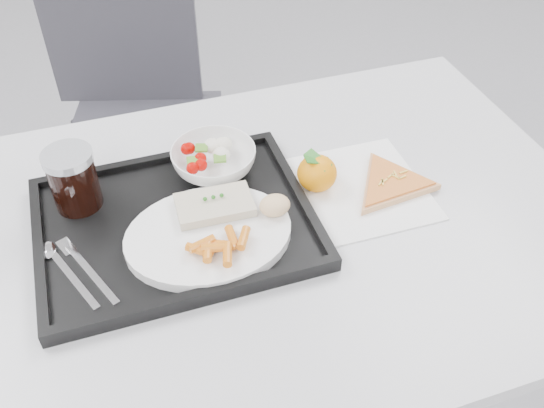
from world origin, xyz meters
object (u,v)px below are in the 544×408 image
(table, at_px, (252,253))
(salad_bowl, at_px, (214,160))
(chair, at_px, (135,97))
(tangerine, at_px, (317,173))
(tray, at_px, (175,224))
(dinner_plate, at_px, (209,235))
(cola_glass, at_px, (73,178))
(pizza_slice, at_px, (391,183))

(table, relative_size, salad_bowl, 7.89)
(chair, distance_m, tangerine, 0.82)
(tray, bearing_deg, table, -16.09)
(table, bearing_deg, tray, 163.91)
(dinner_plate, distance_m, tangerine, 0.23)
(table, height_order, tray, tray)
(tray, relative_size, salad_bowl, 2.96)
(chair, relative_size, cola_glass, 8.61)
(pizza_slice, bearing_deg, tangerine, 161.83)
(tray, relative_size, pizza_slice, 1.66)
(cola_glass, xyz_separation_m, tangerine, (0.41, -0.08, -0.04))
(chair, height_order, tray, chair)
(table, bearing_deg, pizza_slice, 2.78)
(chair, height_order, cola_glass, chair)
(tray, height_order, pizza_slice, tray)
(chair, height_order, salad_bowl, chair)
(salad_bowl, height_order, pizza_slice, salad_bowl)
(cola_glass, bearing_deg, dinner_plate, -39.19)
(salad_bowl, xyz_separation_m, tangerine, (0.16, -0.09, -0.00))
(tangerine, xyz_separation_m, pizza_slice, (0.13, -0.04, -0.02))
(table, height_order, cola_glass, cola_glass)
(cola_glass, height_order, pizza_slice, cola_glass)
(dinner_plate, xyz_separation_m, pizza_slice, (0.34, 0.04, -0.01))
(cola_glass, relative_size, tangerine, 1.37)
(chair, distance_m, cola_glass, 0.74)
(chair, xyz_separation_m, tray, (-0.02, -0.76, 0.22))
(tangerine, bearing_deg, table, -158.56)
(tray, bearing_deg, dinner_plate, -52.60)
(pizza_slice, bearing_deg, chair, 115.07)
(chair, xyz_separation_m, cola_glass, (-0.17, -0.66, 0.28))
(salad_bowl, height_order, tangerine, tangerine)
(dinner_plate, distance_m, pizza_slice, 0.35)
(chair, distance_m, pizza_slice, 0.89)
(cola_glass, bearing_deg, salad_bowl, 2.91)
(tangerine, height_order, pizza_slice, tangerine)
(chair, xyz_separation_m, pizza_slice, (0.37, -0.78, 0.22))
(tray, bearing_deg, salad_bowl, 48.51)
(tray, height_order, dinner_plate, dinner_plate)
(chair, height_order, dinner_plate, chair)
(tray, bearing_deg, pizza_slice, -3.24)
(table, height_order, dinner_plate, dinner_plate)
(pizza_slice, bearing_deg, tray, 176.76)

